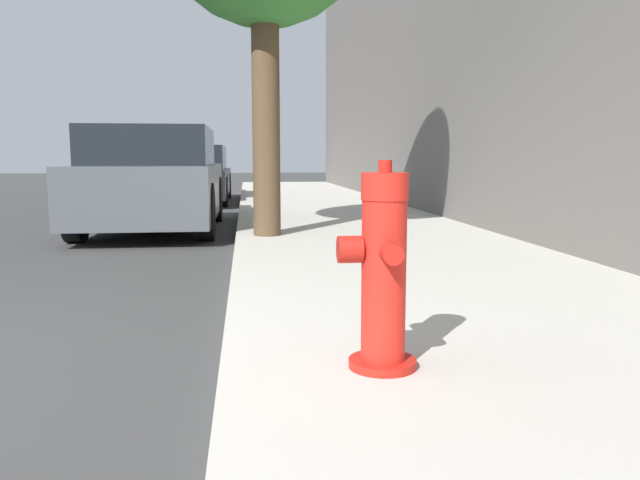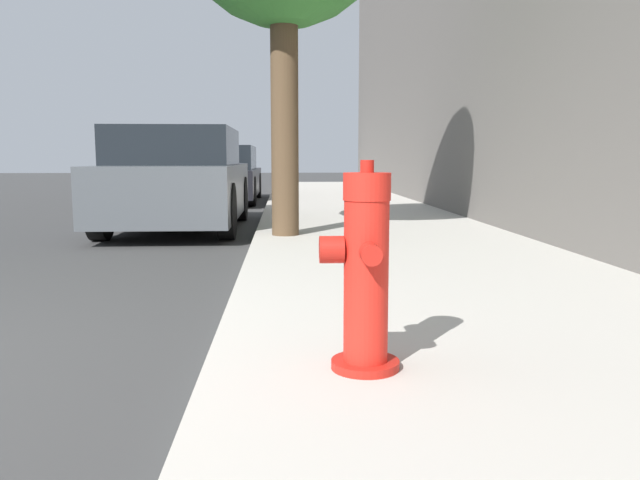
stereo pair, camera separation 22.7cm
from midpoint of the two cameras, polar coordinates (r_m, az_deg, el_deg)
sidewalk_slab at (r=2.94m, az=19.49°, el=-11.51°), size 2.99×40.00×0.14m
fire_hydrant at (r=2.54m, az=3.19°, el=-3.09°), size 0.33×0.35×0.86m
parked_car_near at (r=8.97m, az=-15.64°, el=5.22°), size 1.74×3.83×1.41m
parked_car_mid at (r=14.45m, az=-12.43°, el=5.81°), size 1.84×4.39×1.27m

